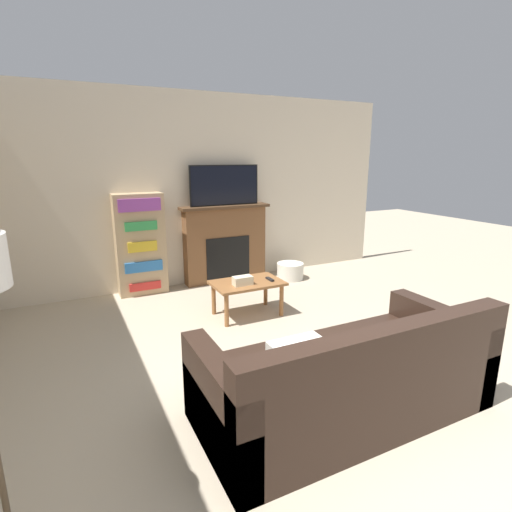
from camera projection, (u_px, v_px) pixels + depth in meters
The scene contains 10 objects.
ground_plane at pixel (419, 464), 2.45m from camera, with size 18.00×18.00×0.00m, color tan.
wall_back at pixel (198, 191), 5.71m from camera, with size 6.23×0.06×2.70m.
fireplace at pixel (225, 243), 5.93m from camera, with size 1.33×0.28×1.14m.
tv at pixel (225, 185), 5.70m from camera, with size 1.04×0.03×0.57m.
couch at pixel (346, 379), 2.86m from camera, with size 2.11×0.95×0.83m.
coffee_table at pixel (247, 287), 4.67m from camera, with size 0.82×0.52×0.41m.
tissue_box at pixel (243, 281), 4.53m from camera, with size 0.22×0.12×0.10m.
remote_control at pixel (270, 279), 4.71m from camera, with size 0.04×0.15×0.02m.
bookshelf at pixel (141, 244), 5.35m from camera, with size 0.64×0.29×1.37m.
storage_basket at pixel (290, 271), 6.12m from camera, with size 0.40×0.40×0.25m.
Camera 1 is at (-1.82, -1.40, 1.84)m, focal length 28.00 mm.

